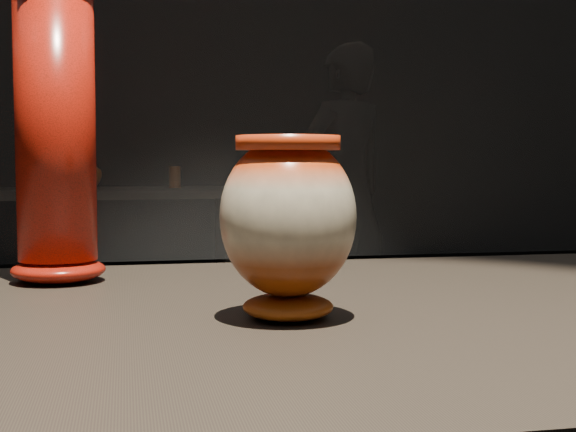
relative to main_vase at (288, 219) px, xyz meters
name	(u,v)px	position (x,y,z in m)	size (l,w,h in m)	color
main_vase	(288,219)	(0.00, 0.00, 0.00)	(0.15, 0.15, 0.18)	maroon
tall_vase	(56,139)	(-0.24, 0.30, 0.08)	(0.15, 0.15, 0.38)	#B4170C
back_shelf	(74,236)	(-0.44, 3.76, -0.36)	(2.00, 0.60, 0.90)	black
back_vase_mid	(84,171)	(-0.37, 3.71, 0.00)	(0.19, 0.19, 0.20)	maroon
back_vase_right	(175,177)	(0.12, 3.77, -0.04)	(0.07, 0.07, 0.12)	#8B4014
visitor	(344,188)	(1.16, 3.98, -0.12)	(0.64, 0.42, 1.76)	black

